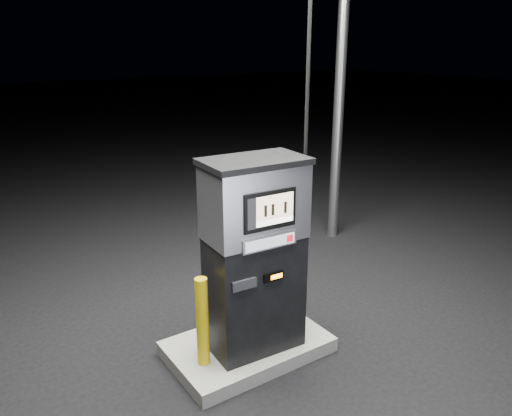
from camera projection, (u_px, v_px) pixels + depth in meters
ground at (248, 353)px, 5.20m from camera, size 80.00×80.00×0.00m
pump_island at (248, 346)px, 5.18m from camera, size 1.60×1.00×0.15m
fuel_dispenser at (255, 255)px, 4.77m from camera, size 1.08×0.63×4.02m
bollard_left at (202, 322)px, 4.65m from camera, size 0.14×0.14×0.90m
bollard_right at (285, 283)px, 5.38m from camera, size 0.16×0.16×0.93m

